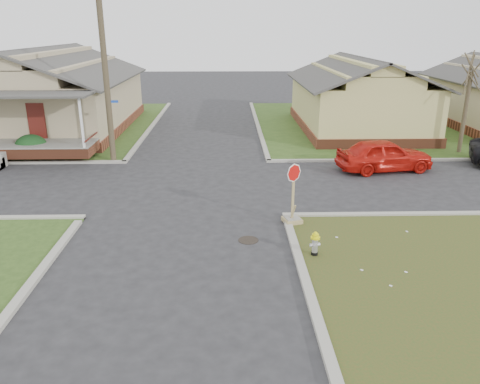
{
  "coord_description": "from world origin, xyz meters",
  "views": [
    {
      "loc": [
        1.6,
        -13.96,
        6.38
      ],
      "look_at": [
        1.97,
        1.0,
        1.1
      ],
      "focal_mm": 35.0,
      "sensor_mm": 36.0,
      "label": 1
    }
  ],
  "objects_px": {
    "utility_pole": "(105,66)",
    "stop_sign": "(292,210)",
    "red_sedan": "(384,155)",
    "fire_hydrant": "(315,242)"
  },
  "relations": [
    {
      "from": "utility_pole",
      "to": "stop_sign",
      "type": "height_order",
      "value": "utility_pole"
    },
    {
      "from": "stop_sign",
      "to": "fire_hydrant",
      "type": "bearing_deg",
      "value": -98.12
    },
    {
      "from": "red_sedan",
      "to": "stop_sign",
      "type": "bearing_deg",
      "value": 131.09
    },
    {
      "from": "utility_pole",
      "to": "red_sedan",
      "type": "xyz_separation_m",
      "value": [
        13.07,
        -1.89,
        -3.91
      ]
    },
    {
      "from": "utility_pole",
      "to": "stop_sign",
      "type": "xyz_separation_m",
      "value": [
        7.96,
        -8.08,
        -4.16
      ]
    },
    {
      "from": "fire_hydrant",
      "to": "stop_sign",
      "type": "relative_size",
      "value": 0.35
    },
    {
      "from": "utility_pole",
      "to": "fire_hydrant",
      "type": "bearing_deg",
      "value": -51.77
    },
    {
      "from": "red_sedan",
      "to": "fire_hydrant",
      "type": "bearing_deg",
      "value": 141.75
    },
    {
      "from": "utility_pole",
      "to": "fire_hydrant",
      "type": "xyz_separation_m",
      "value": [
        8.3,
        -10.54,
        -4.21
      ]
    },
    {
      "from": "stop_sign",
      "to": "red_sedan",
      "type": "relative_size",
      "value": 0.48
    }
  ]
}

